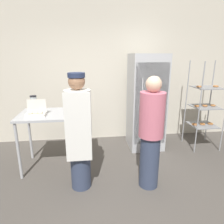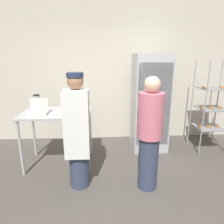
% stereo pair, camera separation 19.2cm
% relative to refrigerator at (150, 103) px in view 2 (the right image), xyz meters
% --- Properties ---
extents(ground_plane, '(14.00, 14.00, 0.00)m').
position_rel_refrigerator_xyz_m(ground_plane, '(-0.75, -1.64, -0.93)').
color(ground_plane, '#4C4742').
extents(back_wall, '(6.40, 0.12, 3.04)m').
position_rel_refrigerator_xyz_m(back_wall, '(-0.75, 0.60, 0.58)').
color(back_wall, beige).
rests_on(back_wall, ground_plane).
extents(refrigerator, '(0.66, 0.69, 1.87)m').
position_rel_refrigerator_xyz_m(refrigerator, '(0.00, 0.00, 0.00)').
color(refrigerator, '#ADAFB5').
rests_on(refrigerator, ground_plane).
extents(baking_rack, '(0.56, 0.54, 1.74)m').
position_rel_refrigerator_xyz_m(baking_rack, '(1.16, -0.17, -0.08)').
color(baking_rack, '#93969B').
rests_on(baking_rack, ground_plane).
extents(prep_counter, '(1.11, 0.72, 0.94)m').
position_rel_refrigerator_xyz_m(prep_counter, '(-1.69, -0.59, -0.10)').
color(prep_counter, '#ADAFB5').
rests_on(prep_counter, ground_plane).
extents(donut_box, '(0.29, 0.20, 0.24)m').
position_rel_refrigerator_xyz_m(donut_box, '(-1.94, -0.71, 0.05)').
color(donut_box, silver).
rests_on(donut_box, prep_counter).
extents(blender_pitcher, '(0.13, 0.13, 0.27)m').
position_rel_refrigerator_xyz_m(blender_pitcher, '(-2.02, -0.48, 0.13)').
color(blender_pitcher, '#99999E').
rests_on(blender_pitcher, prep_counter).
extents(person_baker, '(0.34, 0.36, 1.63)m').
position_rel_refrigerator_xyz_m(person_baker, '(-1.28, -1.22, -0.09)').
color(person_baker, '#333D56').
rests_on(person_baker, ground_plane).
extents(person_customer, '(0.34, 0.34, 1.59)m').
position_rel_refrigerator_xyz_m(person_customer, '(-0.31, -1.30, -0.12)').
color(person_customer, '#333D56').
rests_on(person_customer, ground_plane).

